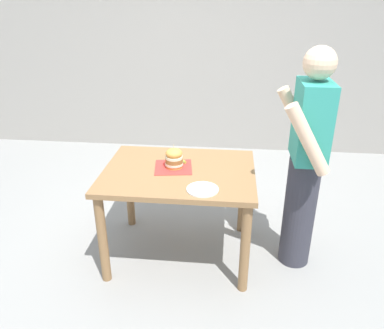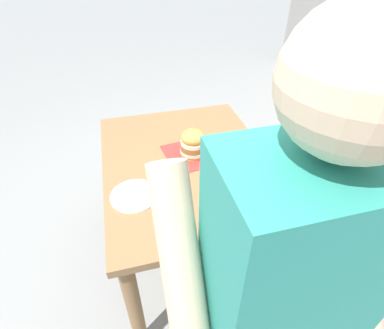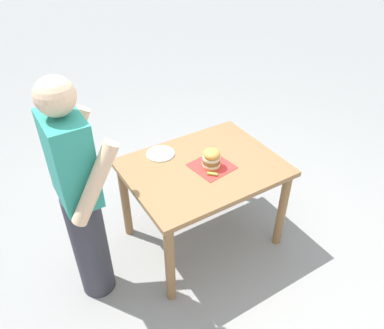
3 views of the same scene
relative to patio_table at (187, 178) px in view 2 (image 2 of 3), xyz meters
name	(u,v)px [view 2 (image 2 of 3)]	position (x,y,z in m)	size (l,w,h in m)	color
ground_plane	(188,249)	(0.00, 0.00, -0.65)	(80.00, 80.00, 0.00)	gray
patio_table	(187,178)	(0.00, 0.00, 0.00)	(0.88, 1.15, 0.77)	olive
serving_paper	(192,154)	(-0.04, -0.05, 0.12)	(0.28, 0.28, 0.00)	red
sandwich	(193,143)	(-0.04, -0.04, 0.20)	(0.14, 0.14, 0.19)	gold
pickle_spear	(212,156)	(-0.13, 0.01, 0.14)	(0.02, 0.02, 0.07)	#8EA83D
side_plate_with_forks	(134,196)	(0.30, 0.20, 0.13)	(0.22, 0.22, 0.02)	white
diner_across_table	(271,325)	(-0.01, 0.93, 0.24)	(0.55, 0.35, 1.69)	#33333D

